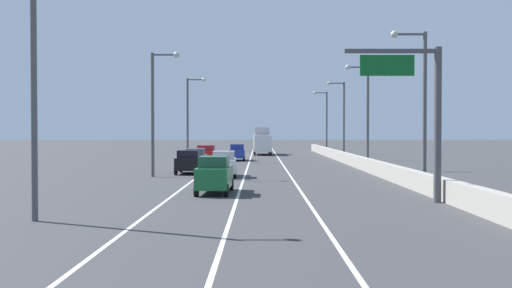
# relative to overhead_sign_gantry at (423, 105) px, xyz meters

# --- Properties ---
(ground_plane) EXTENTS (320.00, 320.00, 0.00)m
(ground_plane) POSITION_rel_overhead_sign_gantry_xyz_m (-6.99, 40.38, -4.73)
(ground_plane) COLOR #38383A
(lane_stripe_left) EXTENTS (0.16, 130.00, 0.00)m
(lane_stripe_left) POSITION_rel_overhead_sign_gantry_xyz_m (-12.49, 31.38, -4.73)
(lane_stripe_left) COLOR silver
(lane_stripe_left) RESTS_ON ground_plane
(lane_stripe_center) EXTENTS (0.16, 130.00, 0.00)m
(lane_stripe_center) POSITION_rel_overhead_sign_gantry_xyz_m (-8.99, 31.38, -4.73)
(lane_stripe_center) COLOR silver
(lane_stripe_center) RESTS_ON ground_plane
(lane_stripe_right) EXTENTS (0.16, 130.00, 0.00)m
(lane_stripe_right) POSITION_rel_overhead_sign_gantry_xyz_m (-5.49, 31.38, -4.73)
(lane_stripe_right) COLOR silver
(lane_stripe_right) RESTS_ON ground_plane
(jersey_barrier_right) EXTENTS (0.60, 120.00, 1.10)m
(jersey_barrier_right) POSITION_rel_overhead_sign_gantry_xyz_m (1.34, 16.38, -4.18)
(jersey_barrier_right) COLOR #9E998E
(jersey_barrier_right) RESTS_ON ground_plane
(overhead_sign_gantry) EXTENTS (4.68, 0.36, 7.50)m
(overhead_sign_gantry) POSITION_rel_overhead_sign_gantry_xyz_m (0.00, 0.00, 0.00)
(overhead_sign_gantry) COLOR #47474C
(overhead_sign_gantry) RESTS_ON ground_plane
(lamp_post_right_second) EXTENTS (2.14, 0.44, 9.35)m
(lamp_post_right_second) POSITION_rel_overhead_sign_gantry_xyz_m (1.61, 6.69, 0.69)
(lamp_post_right_second) COLOR #4C4C51
(lamp_post_right_second) RESTS_ON ground_plane
(lamp_post_right_third) EXTENTS (2.14, 0.44, 9.35)m
(lamp_post_right_third) POSITION_rel_overhead_sign_gantry_xyz_m (1.56, 25.58, 0.69)
(lamp_post_right_third) COLOR #4C4C51
(lamp_post_right_third) RESTS_ON ground_plane
(lamp_post_right_fourth) EXTENTS (2.14, 0.44, 9.35)m
(lamp_post_right_fourth) POSITION_rel_overhead_sign_gantry_xyz_m (2.00, 44.48, 0.69)
(lamp_post_right_fourth) COLOR #4C4C51
(lamp_post_right_fourth) RESTS_ON ground_plane
(lamp_post_right_fifth) EXTENTS (2.14, 0.44, 9.35)m
(lamp_post_right_fifth) POSITION_rel_overhead_sign_gantry_xyz_m (1.99, 63.38, 0.69)
(lamp_post_right_fifth) COLOR #4C4C51
(lamp_post_right_fifth) RESTS_ON ground_plane
(lamp_post_left_near) EXTENTS (2.14, 0.44, 9.35)m
(lamp_post_left_near) POSITION_rel_overhead_sign_gantry_xyz_m (-16.20, -6.21, 0.69)
(lamp_post_left_near) COLOR #4C4C51
(lamp_post_left_near) RESTS_ON ground_plane
(lamp_post_left_mid) EXTENTS (2.14, 0.44, 9.35)m
(lamp_post_left_mid) POSITION_rel_overhead_sign_gantry_xyz_m (-15.59, 16.47, 0.69)
(lamp_post_left_mid) COLOR #4C4C51
(lamp_post_left_mid) RESTS_ON ground_plane
(lamp_post_left_far) EXTENTS (2.14, 0.44, 9.35)m
(lamp_post_left_far) POSITION_rel_overhead_sign_gantry_xyz_m (-15.62, 39.14, 0.69)
(lamp_post_left_far) COLOR #4C4C51
(lamp_post_left_far) RESTS_ON ground_plane
(car_black_0) EXTENTS (1.94, 4.11, 1.90)m
(car_black_0) POSITION_rel_overhead_sign_gantry_xyz_m (-13.52, 19.76, -3.78)
(car_black_0) COLOR black
(car_black_0) RESTS_ON ground_plane
(car_red_1) EXTENTS (1.99, 4.44, 1.96)m
(car_red_1) POSITION_rel_overhead_sign_gantry_xyz_m (-13.35, 33.93, -3.75)
(car_red_1) COLOR red
(car_red_1) RESTS_ON ground_plane
(car_blue_2) EXTENTS (1.94, 4.74, 1.90)m
(car_blue_2) POSITION_rel_overhead_sign_gantry_xyz_m (-10.46, 41.55, -3.78)
(car_blue_2) COLOR #1E389E
(car_blue_2) RESTS_ON ground_plane
(car_green_3) EXTENTS (1.92, 4.66, 2.07)m
(car_green_3) POSITION_rel_overhead_sign_gantry_xyz_m (-10.33, 4.36, -3.70)
(car_green_3) COLOR #196033
(car_green_3) RESTS_ON ground_plane
(car_gray_4) EXTENTS (1.85, 4.40, 1.88)m
(car_gray_4) POSITION_rel_overhead_sign_gantry_xyz_m (-13.59, 25.79, -3.79)
(car_gray_4) COLOR slate
(car_gray_4) RESTS_ON ground_plane
(car_white_5) EXTENTS (2.01, 4.46, 1.94)m
(car_white_5) POSITION_rel_overhead_sign_gantry_xyz_m (-10.53, 16.55, -3.76)
(car_white_5) COLOR white
(car_white_5) RESTS_ON ground_plane
(box_truck) EXTENTS (2.63, 8.67, 3.93)m
(box_truck) POSITION_rel_overhead_sign_gantry_xyz_m (-7.47, 59.03, -2.94)
(box_truck) COLOR silver
(box_truck) RESTS_ON ground_plane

